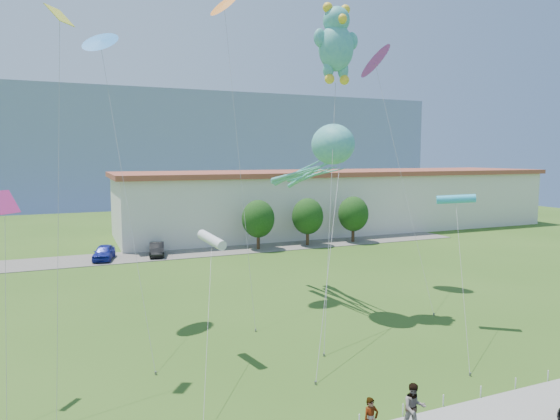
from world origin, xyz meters
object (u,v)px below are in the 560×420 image
(parked_car_blue, at_px, (104,252))
(teddy_bear_kite, at_px, (336,42))
(pedestrian_right, at_px, (414,408))
(parked_car_black, at_px, (157,249))
(warehouse, at_px, (341,200))
(pedestrian_left, at_px, (371,420))
(octopus_kite, at_px, (321,158))

(parked_car_blue, relative_size, teddy_bear_kite, 0.22)
(pedestrian_right, bearing_deg, parked_car_blue, 120.26)
(pedestrian_right, xyz_separation_m, parked_car_black, (-3.44, 36.99, -0.28))
(parked_car_blue, bearing_deg, parked_car_black, 13.41)
(warehouse, relative_size, pedestrian_left, 37.11)
(pedestrian_left, height_order, parked_car_blue, pedestrian_left)
(pedestrian_left, relative_size, parked_car_black, 0.40)
(octopus_kite, bearing_deg, pedestrian_right, -104.88)
(parked_car_black, relative_size, octopus_kite, 0.25)
(octopus_kite, bearing_deg, warehouse, 58.18)
(parked_car_black, relative_size, teddy_bear_kite, 0.21)
(parked_car_blue, distance_m, parked_car_black, 5.11)
(warehouse, bearing_deg, parked_car_black, -160.49)
(pedestrian_left, bearing_deg, parked_car_blue, 99.59)
(parked_car_blue, bearing_deg, warehouse, 30.39)
(warehouse, bearing_deg, octopus_kite, -121.82)
(warehouse, distance_m, teddy_bear_kite, 39.53)
(parked_car_blue, relative_size, parked_car_black, 1.04)
(teddy_bear_kite, bearing_deg, warehouse, 59.58)
(pedestrian_left, height_order, teddy_bear_kite, teddy_bear_kite)
(pedestrian_left, distance_m, parked_car_blue, 37.61)
(pedestrian_left, xyz_separation_m, teddy_bear_kite, (6.41, 14.37, 16.44))
(warehouse, xyz_separation_m, pedestrian_right, (-23.42, -46.51, -3.11))
(parked_car_black, xyz_separation_m, teddy_bear_kite, (8.00, -22.60, 16.62))
(warehouse, distance_m, pedestrian_right, 52.16)
(warehouse, relative_size, octopus_kite, 3.75)
(warehouse, relative_size, parked_car_black, 14.89)
(pedestrian_left, distance_m, teddy_bear_kite, 22.75)
(warehouse, bearing_deg, pedestrian_right, -116.73)
(pedestrian_left, height_order, octopus_kite, octopus_kite)
(parked_car_black, bearing_deg, pedestrian_right, -75.55)
(parked_car_blue, bearing_deg, octopus_kite, -45.98)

